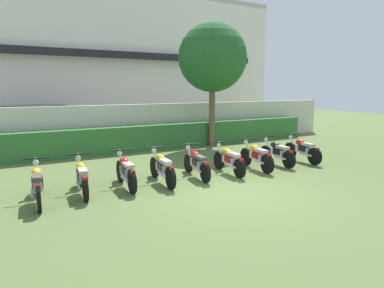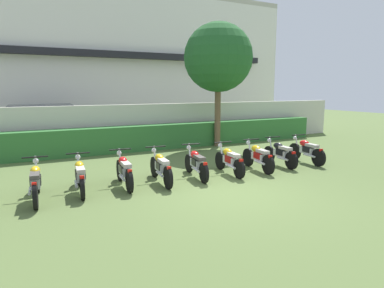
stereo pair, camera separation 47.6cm
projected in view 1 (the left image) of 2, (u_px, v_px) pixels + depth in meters
ground at (231, 192)px, 8.72m from camera, size 60.00×60.00×0.00m
building at (84, 62)px, 21.29m from camera, size 24.42×6.50×8.47m
compound_wall at (130, 127)px, 14.93m from camera, size 23.20×0.30×1.94m
hedge_row at (136, 138)px, 14.40m from camera, size 18.56×0.70×1.07m
parked_car at (37, 126)px, 15.38m from camera, size 4.57×2.23×1.89m
tree_near_inspector at (212, 58)px, 15.11m from camera, size 3.07×3.07×5.52m
motorcycle_in_row_0 at (37, 184)px, 7.84m from camera, size 0.60×1.97×0.97m
motorcycle_in_row_1 at (82, 177)px, 8.50m from camera, size 0.60×1.86×0.95m
motorcycle_in_row_2 at (126, 171)px, 9.06m from camera, size 0.60×1.85×0.96m
motorcycle_in_row_3 at (162, 167)px, 9.49m from camera, size 0.60×1.95×0.96m
motorcycle_in_row_4 at (196, 163)px, 10.11m from camera, size 0.60×1.88×0.95m
motorcycle_in_row_5 at (229, 160)px, 10.57m from camera, size 0.60×1.83×0.95m
motorcycle_in_row_6 at (256, 156)px, 11.09m from camera, size 0.60×1.84×0.96m
motorcycle_in_row_7 at (277, 152)px, 11.77m from camera, size 0.60×1.82×0.95m
motorcycle_in_row_8 at (302, 149)px, 12.26m from camera, size 0.60×1.87×0.96m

